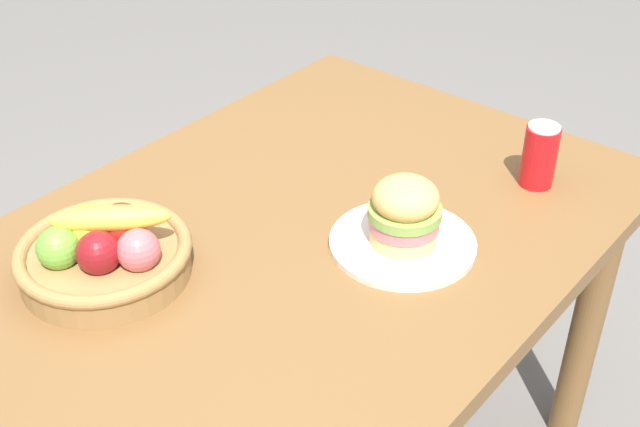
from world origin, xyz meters
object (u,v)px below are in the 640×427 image
(plate, at_px, (403,243))
(soda_can, at_px, (540,155))
(fruit_basket, at_px, (104,251))
(sandwich, at_px, (405,211))

(plate, bearing_deg, soda_can, -13.71)
(plate, height_order, fruit_basket, fruit_basket)
(plate, distance_m, soda_can, 0.35)
(plate, bearing_deg, sandwich, -90.00)
(sandwich, relative_size, fruit_basket, 0.44)
(soda_can, bearing_deg, plate, 166.29)
(plate, distance_m, fruit_basket, 0.50)
(fruit_basket, bearing_deg, soda_can, -30.10)
(sandwich, xyz_separation_m, soda_can, (0.33, -0.08, -0.01))
(sandwich, distance_m, soda_can, 0.34)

